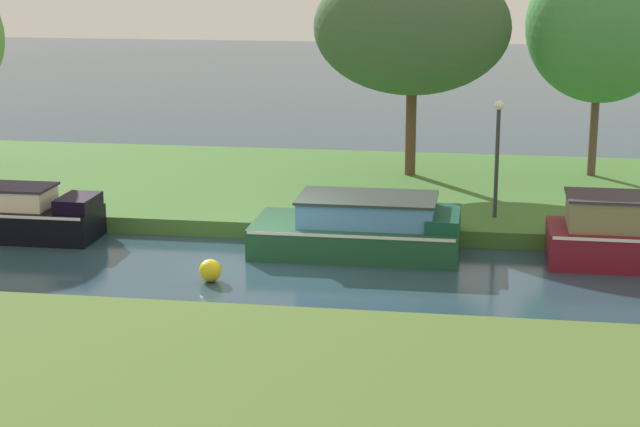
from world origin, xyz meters
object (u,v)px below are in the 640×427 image
object	(u,v)px
willow_tree_right	(602,25)
mooring_post_near	(47,198)
forest_barge	(362,228)
willow_tree_centre	(412,28)
lamp_post	(498,144)
channel_buoy	(210,270)

from	to	relation	value
willow_tree_right	mooring_post_near	bearing A→B (deg)	-157.57
forest_barge	willow_tree_centre	size ratio (longest dim) A/B	0.76
lamp_post	mooring_post_near	size ratio (longest dim) A/B	5.79
mooring_post_near	channel_buoy	bearing A→B (deg)	-37.93
forest_barge	willow_tree_centre	world-z (taller)	willow_tree_centre
willow_tree_centre	channel_buoy	world-z (taller)	willow_tree_centre
willow_tree_centre	mooring_post_near	xyz separation A→B (m)	(-8.90, -5.17, -4.07)
forest_barge	willow_tree_right	bearing A→B (deg)	51.52
lamp_post	channel_buoy	size ratio (longest dim) A/B	6.04
willow_tree_right	willow_tree_centre	bearing A→B (deg)	-172.56
willow_tree_right	channel_buoy	distance (m)	14.12
forest_barge	willow_tree_centre	xyz separation A→B (m)	(0.57, 6.68, 4.14)
lamp_post	channel_buoy	world-z (taller)	lamp_post
willow_tree_centre	lamp_post	bearing A→B (deg)	-60.57
lamp_post	willow_tree_centre	bearing A→B (deg)	119.43
forest_barge	lamp_post	xyz separation A→B (m)	(3.04, 2.30, 1.65)
willow_tree_centre	lamp_post	distance (m)	5.61
forest_barge	channel_buoy	world-z (taller)	forest_barge
forest_barge	mooring_post_near	distance (m)	8.47
willow_tree_centre	channel_buoy	size ratio (longest dim) A/B	12.94
willow_tree_right	lamp_post	bearing A→B (deg)	-119.06
mooring_post_near	lamp_post	bearing A→B (deg)	3.97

